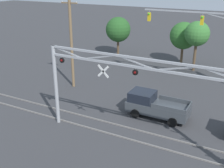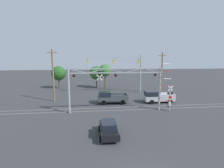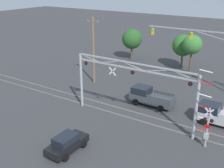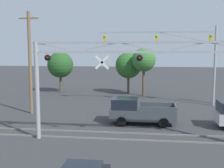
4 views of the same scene
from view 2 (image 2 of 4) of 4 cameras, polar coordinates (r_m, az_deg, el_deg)
name	(u,v)px [view 2 (image 2 of 4)]	position (r m, az deg, el deg)	size (l,w,h in m)	color
rail_track_near	(115,110)	(25.65, 1.07, -8.61)	(80.00, 0.08, 0.10)	gray
rail_track_far	(114,108)	(27.01, 0.66, -7.70)	(80.00, 0.08, 0.10)	gray
crossing_gantry	(116,82)	(24.45, 1.16, 0.50)	(13.20, 0.30, 6.21)	#9EA0A5
crossing_signal_mast	(169,97)	(26.34, 18.21, -3.92)	(1.65, 0.35, 6.88)	#9EA0A5
traffic_signal_span	(127,67)	(37.68, 5.06, 5.68)	(11.97, 0.39, 8.18)	#9EA0A5
pickup_truck_lead	(111,98)	(29.50, -0.36, -4.45)	(5.04, 2.26, 1.97)	#3D4247
pickup_truck_following	(157,97)	(30.96, 14.52, -4.10)	(5.11, 2.26, 1.97)	#B7B7BC
sedan_waiting	(108,129)	(17.67, -1.17, -14.36)	(1.90, 3.91, 1.54)	black
utility_pole_left	(53,75)	(31.72, -18.69, 2.83)	(1.80, 0.28, 9.07)	brown
utility_pole_right	(162,73)	(38.38, 15.93, 3.60)	(1.80, 0.28, 8.64)	brown
background_tree_beyond_span	(96,73)	(44.29, -5.10, 3.61)	(3.45, 3.45, 5.48)	brown
background_tree_far_left_verge	(59,73)	(44.96, -17.04, 3.34)	(3.51, 3.51, 5.51)	brown
background_tree_far_right_verge	(105,71)	(42.37, -2.26, 4.43)	(2.93, 2.93, 6.00)	brown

